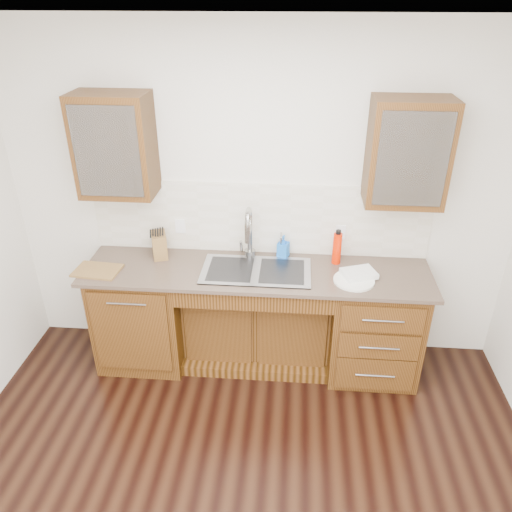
# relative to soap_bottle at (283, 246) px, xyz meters

# --- Properties ---
(ceiling) EXTENTS (4.00, 3.50, 0.10)m
(ceiling) POSITION_rel_soap_bottle_xyz_m (-0.20, -1.66, 1.75)
(ceiling) COLOR white
(ceiling) RESTS_ON wall_back
(wall_back) EXTENTS (4.00, 0.10, 2.70)m
(wall_back) POSITION_rel_soap_bottle_xyz_m (-0.20, 0.14, 0.35)
(wall_back) COLOR silver
(wall_back) RESTS_ON ground
(base_cabinet_left) EXTENTS (0.70, 0.62, 0.88)m
(base_cabinet_left) POSITION_rel_soap_bottle_xyz_m (-1.15, -0.22, -0.56)
(base_cabinet_left) COLOR #593014
(base_cabinet_left) RESTS_ON ground
(base_cabinet_center) EXTENTS (1.20, 0.44, 0.70)m
(base_cabinet_center) POSITION_rel_soap_bottle_xyz_m (-0.20, -0.13, -0.65)
(base_cabinet_center) COLOR #593014
(base_cabinet_center) RESTS_ON ground
(base_cabinet_right) EXTENTS (0.70, 0.62, 0.88)m
(base_cabinet_right) POSITION_rel_soap_bottle_xyz_m (0.75, -0.22, -0.56)
(base_cabinet_right) COLOR #593014
(base_cabinet_right) RESTS_ON ground
(countertop) EXTENTS (2.70, 0.65, 0.03)m
(countertop) POSITION_rel_soap_bottle_xyz_m (-0.20, -0.24, -0.11)
(countertop) COLOR #84705B
(countertop) RESTS_ON base_cabinet_left
(backsplash) EXTENTS (2.70, 0.02, 0.59)m
(backsplash) POSITION_rel_soap_bottle_xyz_m (-0.20, 0.07, 0.20)
(backsplash) COLOR beige
(backsplash) RESTS_ON wall_back
(sink) EXTENTS (0.84, 0.46, 0.19)m
(sink) POSITION_rel_soap_bottle_xyz_m (-0.20, -0.25, -0.18)
(sink) COLOR #9E9EA5
(sink) RESTS_ON countertop
(faucet) EXTENTS (0.04, 0.04, 0.40)m
(faucet) POSITION_rel_soap_bottle_xyz_m (-0.27, -0.02, 0.11)
(faucet) COLOR #999993
(faucet) RESTS_ON countertop
(filter_tap) EXTENTS (0.02, 0.02, 0.24)m
(filter_tap) POSITION_rel_soap_bottle_xyz_m (-0.02, -0.01, 0.03)
(filter_tap) COLOR #999993
(filter_tap) RESTS_ON countertop
(upper_cabinet_left) EXTENTS (0.55, 0.34, 0.75)m
(upper_cabinet_left) POSITION_rel_soap_bottle_xyz_m (-1.25, -0.08, 0.82)
(upper_cabinet_left) COLOR #593014
(upper_cabinet_left) RESTS_ON wall_back
(upper_cabinet_right) EXTENTS (0.55, 0.34, 0.75)m
(upper_cabinet_right) POSITION_rel_soap_bottle_xyz_m (0.85, -0.08, 0.82)
(upper_cabinet_right) COLOR #593014
(upper_cabinet_right) RESTS_ON wall_back
(outlet_left) EXTENTS (0.08, 0.01, 0.12)m
(outlet_left) POSITION_rel_soap_bottle_xyz_m (-0.85, 0.06, 0.12)
(outlet_left) COLOR white
(outlet_left) RESTS_ON backsplash
(outlet_right) EXTENTS (0.08, 0.01, 0.12)m
(outlet_right) POSITION_rel_soap_bottle_xyz_m (0.45, 0.06, 0.12)
(outlet_right) COLOR white
(outlet_right) RESTS_ON backsplash
(soap_bottle) EXTENTS (0.11, 0.11, 0.19)m
(soap_bottle) POSITION_rel_soap_bottle_xyz_m (0.00, 0.00, 0.00)
(soap_bottle) COLOR blue
(soap_bottle) RESTS_ON countertop
(water_bottle) EXTENTS (0.07, 0.07, 0.26)m
(water_bottle) POSITION_rel_soap_bottle_xyz_m (0.42, -0.07, 0.04)
(water_bottle) COLOR red
(water_bottle) RESTS_ON countertop
(plate) EXTENTS (0.37, 0.37, 0.02)m
(plate) POSITION_rel_soap_bottle_xyz_m (0.54, -0.34, -0.08)
(plate) COLOR white
(plate) RESTS_ON countertop
(dish_towel) EXTENTS (0.29, 0.25, 0.04)m
(dish_towel) POSITION_rel_soap_bottle_xyz_m (0.58, -0.28, -0.06)
(dish_towel) COLOR white
(dish_towel) RESTS_ON plate
(knife_block) EXTENTS (0.17, 0.21, 0.20)m
(knife_block) POSITION_rel_soap_bottle_xyz_m (-1.00, -0.08, 0.01)
(knife_block) COLOR #A06638
(knife_block) RESTS_ON countertop
(cutting_board) EXTENTS (0.36, 0.27, 0.02)m
(cutting_board) POSITION_rel_soap_bottle_xyz_m (-1.42, -0.36, -0.08)
(cutting_board) COLOR #965725
(cutting_board) RESTS_ON countertop
(cup_left_a) EXTENTS (0.18, 0.18, 0.11)m
(cup_left_a) POSITION_rel_soap_bottle_xyz_m (-1.38, -0.08, 0.78)
(cup_left_a) COLOR white
(cup_left_a) RESTS_ON upper_cabinet_left
(cup_left_b) EXTENTS (0.11, 0.11, 0.10)m
(cup_left_b) POSITION_rel_soap_bottle_xyz_m (-1.19, -0.08, 0.77)
(cup_left_b) COLOR white
(cup_left_b) RESTS_ON upper_cabinet_left
(cup_right_a) EXTENTS (0.16, 0.16, 0.10)m
(cup_right_a) POSITION_rel_soap_bottle_xyz_m (0.74, -0.08, 0.77)
(cup_right_a) COLOR white
(cup_right_a) RESTS_ON upper_cabinet_right
(cup_right_b) EXTENTS (0.11, 0.11, 0.09)m
(cup_right_b) POSITION_rel_soap_bottle_xyz_m (0.97, -0.08, 0.77)
(cup_right_b) COLOR white
(cup_right_b) RESTS_ON upper_cabinet_right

